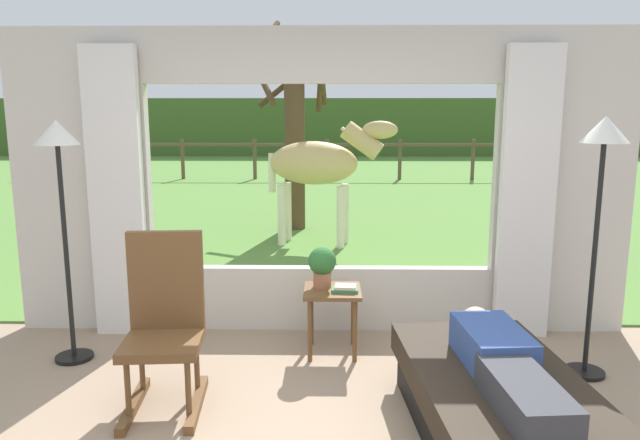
# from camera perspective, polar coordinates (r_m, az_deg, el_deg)

# --- Properties ---
(back_wall_with_window) EXTENTS (5.20, 0.12, 2.55)m
(back_wall_with_window) POSITION_cam_1_polar(r_m,az_deg,el_deg) (4.99, 0.09, 3.21)
(back_wall_with_window) COLOR beige
(back_wall_with_window) RESTS_ON ground_plane
(curtain_panel_left) EXTENTS (0.44, 0.10, 2.40)m
(curtain_panel_left) POSITION_cam_1_polar(r_m,az_deg,el_deg) (5.17, -19.03, 2.34)
(curtain_panel_left) COLOR silver
(curtain_panel_left) RESTS_ON ground_plane
(curtain_panel_right) EXTENTS (0.44, 0.10, 2.40)m
(curtain_panel_right) POSITION_cam_1_polar(r_m,az_deg,el_deg) (5.12, 19.34, 2.24)
(curtain_panel_right) COLOR silver
(curtain_panel_right) RESTS_ON ground_plane
(outdoor_pasture_lawn) EXTENTS (36.00, 21.68, 0.02)m
(outdoor_pasture_lawn) POSITION_cam_1_polar(r_m,az_deg,el_deg) (15.96, 0.68, 3.73)
(outdoor_pasture_lawn) COLOR #568438
(outdoor_pasture_lawn) RESTS_ON ground_plane
(distant_hill_ridge) EXTENTS (36.00, 2.00, 2.40)m
(distant_hill_ridge) POSITION_cam_1_polar(r_m,az_deg,el_deg) (25.70, 0.80, 8.94)
(distant_hill_ridge) COLOR #405F28
(distant_hill_ridge) RESTS_ON ground_plane
(recliner_sofa) EXTENTS (1.03, 1.77, 0.42)m
(recliner_sofa) POSITION_cam_1_polar(r_m,az_deg,el_deg) (3.67, 16.61, -16.90)
(recliner_sofa) COLOR black
(recliner_sofa) RESTS_ON ground_plane
(reclining_person) EXTENTS (0.39, 1.44, 0.22)m
(reclining_person) POSITION_cam_1_polar(r_m,az_deg,el_deg) (3.50, 17.10, -12.84)
(reclining_person) COLOR #334C8C
(reclining_person) RESTS_ON recliner_sofa
(rocking_chair) EXTENTS (0.52, 0.71, 1.12)m
(rocking_chair) POSITION_cam_1_polar(r_m,az_deg,el_deg) (3.98, -14.73, -9.50)
(rocking_chair) COLOR brown
(rocking_chair) RESTS_ON ground_plane
(side_table) EXTENTS (0.44, 0.44, 0.52)m
(side_table) POSITION_cam_1_polar(r_m,az_deg,el_deg) (4.64, 1.20, -7.79)
(side_table) COLOR brown
(side_table) RESTS_ON ground_plane
(potted_plant) EXTENTS (0.22, 0.22, 0.32)m
(potted_plant) POSITION_cam_1_polar(r_m,az_deg,el_deg) (4.62, 0.21, -4.29)
(potted_plant) COLOR #9E6042
(potted_plant) RESTS_ON side_table
(book_stack) EXTENTS (0.20, 0.14, 0.05)m
(book_stack) POSITION_cam_1_polar(r_m,az_deg,el_deg) (4.56, 2.44, -6.62)
(book_stack) COLOR #337247
(book_stack) RESTS_ON side_table
(floor_lamp_left) EXTENTS (0.32, 0.32, 1.82)m
(floor_lamp_left) POSITION_cam_1_polar(r_m,az_deg,el_deg) (4.70, -23.82, 4.56)
(floor_lamp_left) COLOR black
(floor_lamp_left) RESTS_ON ground_plane
(floor_lamp_right) EXTENTS (0.32, 0.32, 1.85)m
(floor_lamp_right) POSITION_cam_1_polar(r_m,az_deg,el_deg) (4.47, 25.51, 4.47)
(floor_lamp_right) COLOR black
(floor_lamp_right) RESTS_ON ground_plane
(horse) EXTENTS (1.82, 0.80, 1.73)m
(horse) POSITION_cam_1_polar(r_m,az_deg,el_deg) (8.23, -0.07, 5.41)
(horse) COLOR tan
(horse) RESTS_ON outdoor_pasture_lawn
(pasture_tree) EXTENTS (1.34, 1.47, 3.28)m
(pasture_tree) POSITION_cam_1_polar(r_m,az_deg,el_deg) (9.35, -2.52, 9.34)
(pasture_tree) COLOR #4C3823
(pasture_tree) RESTS_ON outdoor_pasture_lawn
(pasture_fence_line) EXTENTS (16.10, 0.10, 1.10)m
(pasture_fence_line) POSITION_cam_1_polar(r_m,az_deg,el_deg) (16.35, 0.70, 6.48)
(pasture_fence_line) COLOR brown
(pasture_fence_line) RESTS_ON outdoor_pasture_lawn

